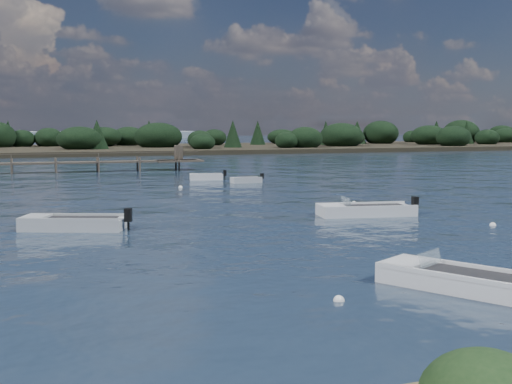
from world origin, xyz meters
name	(u,v)px	position (x,y,z in m)	size (l,w,h in m)	color
ground	(128,164)	(0.00, 60.00, 0.00)	(400.00, 400.00, 0.00)	#162233
tender_far_grey_b	(246,181)	(6.11, 30.41, 0.14)	(2.93, 1.23, 0.99)	#ACB1B3
dinghy_near_olive	(463,284)	(1.26, -5.59, 0.17)	(4.09, 5.23, 1.31)	silver
tender_far_white	(206,178)	(3.61, 34.33, 0.16)	(3.35, 1.68, 1.12)	silver
dinghy_mid_white_a	(366,212)	(6.17, 9.47, 0.17)	(5.69, 2.72, 1.31)	silver
dinghy_mid_grey	(73,226)	(-9.21, 9.70, 0.18)	(5.20, 3.37, 1.30)	#ACB1B3
buoy_a	(339,301)	(-2.82, -5.52, 0.00)	(0.32, 0.32, 0.32)	white
buoy_b	(493,225)	(10.39, 4.30, 0.00)	(0.32, 0.32, 0.32)	white
buoy_e	(180,188)	(-0.10, 28.14, 0.00)	(0.32, 0.32, 0.32)	white
buoy_extra_b	(354,204)	(8.04, 14.42, 0.00)	(0.32, 0.32, 0.32)	white
far_headland	(228,140)	(25.00, 100.00, 1.96)	(190.00, 40.00, 5.80)	black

